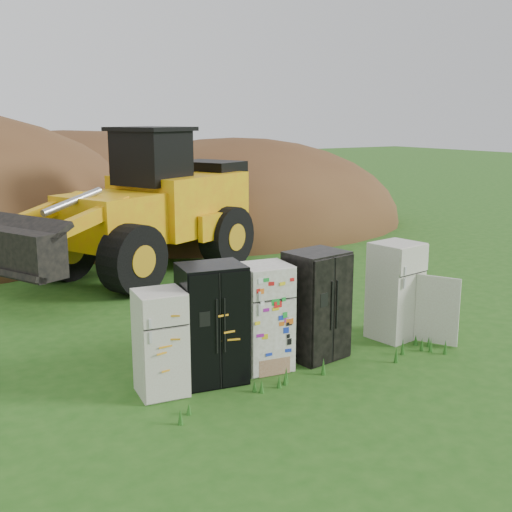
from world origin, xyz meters
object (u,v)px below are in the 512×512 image
(wheel_loader, at_px, (127,204))
(fridge_sticker, at_px, (265,317))
(fridge_leftmost, at_px, (161,343))
(fridge_open_door, at_px, (395,291))
(fridge_black_side, at_px, (212,324))
(fridge_dark_mid, at_px, (316,305))

(wheel_loader, bearing_deg, fridge_sticker, -116.38)
(fridge_leftmost, relative_size, fridge_open_door, 0.88)
(fridge_open_door, bearing_deg, fridge_black_side, 171.90)
(fridge_black_side, distance_m, fridge_open_door, 3.92)
(fridge_sticker, height_order, fridge_open_door, fridge_open_door)
(fridge_open_door, distance_m, wheel_loader, 7.63)
(fridge_black_side, relative_size, fridge_dark_mid, 1.01)
(fridge_dark_mid, relative_size, wheel_loader, 0.24)
(fridge_sticker, relative_size, wheel_loader, 0.22)
(fridge_dark_mid, relative_size, fridge_open_door, 1.03)
(fridge_black_side, bearing_deg, fridge_open_door, 9.81)
(fridge_black_side, distance_m, fridge_dark_mid, 2.03)
(fridge_open_door, xyz_separation_m, wheel_loader, (-2.62, 7.09, 1.02))
(fridge_black_side, bearing_deg, fridge_dark_mid, 9.01)
(fridge_dark_mid, height_order, wheel_loader, wheel_loader)
(fridge_black_side, bearing_deg, fridge_leftmost, -169.01)
(fridge_black_side, xyz_separation_m, fridge_dark_mid, (2.03, -0.03, -0.01))
(fridge_dark_mid, bearing_deg, fridge_black_side, 171.19)
(fridge_black_side, distance_m, fridge_sticker, 0.99)
(fridge_leftmost, relative_size, fridge_black_side, 0.85)
(fridge_black_side, bearing_deg, wheel_loader, 89.44)
(fridge_leftmost, bearing_deg, wheel_loader, 80.18)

